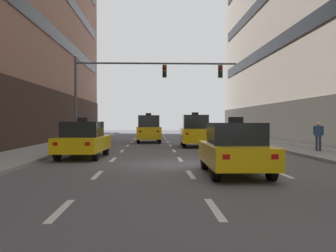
{
  "coord_description": "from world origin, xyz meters",
  "views": [
    {
      "loc": [
        -1.21,
        -15.65,
        1.74
      ],
      "look_at": [
        0.32,
        24.63,
        1.22
      ],
      "focal_mm": 41.92,
      "sensor_mm": 36.0,
      "label": 1
    }
  ],
  "objects_px": {
    "taxi_driving_1": "(195,131)",
    "traffic_signal_0": "(136,80)",
    "taxi_driving_2": "(235,149)",
    "pedestrian_0": "(318,134)",
    "taxi_driving_3": "(83,140)",
    "taxi_driving_0": "(148,129)",
    "pedestrian_1": "(261,129)"
  },
  "relations": [
    {
      "from": "taxi_driving_1",
      "to": "traffic_signal_0",
      "type": "bearing_deg",
      "value": 177.45
    },
    {
      "from": "taxi_driving_2",
      "to": "pedestrian_0",
      "type": "distance_m",
      "value": 10.1
    },
    {
      "from": "taxi_driving_2",
      "to": "traffic_signal_0",
      "type": "xyz_separation_m",
      "value": [
        -3.82,
        14.02,
        3.66
      ]
    },
    {
      "from": "taxi_driving_2",
      "to": "taxi_driving_3",
      "type": "xyz_separation_m",
      "value": [
        -5.92,
        5.95,
        0.01
      ]
    },
    {
      "from": "taxi_driving_0",
      "to": "taxi_driving_2",
      "type": "distance_m",
      "value": 19.3
    },
    {
      "from": "taxi_driving_0",
      "to": "taxi_driving_1",
      "type": "distance_m",
      "value": 6.13
    },
    {
      "from": "taxi_driving_0",
      "to": "pedestrian_0",
      "type": "height_order",
      "value": "taxi_driving_0"
    },
    {
      "from": "taxi_driving_0",
      "to": "pedestrian_1",
      "type": "height_order",
      "value": "taxi_driving_0"
    },
    {
      "from": "taxi_driving_1",
      "to": "taxi_driving_2",
      "type": "relative_size",
      "value": 0.99
    },
    {
      "from": "taxi_driving_0",
      "to": "taxi_driving_2",
      "type": "height_order",
      "value": "taxi_driving_0"
    },
    {
      "from": "taxi_driving_2",
      "to": "taxi_driving_3",
      "type": "distance_m",
      "value": 8.39
    },
    {
      "from": "pedestrian_0",
      "to": "taxi_driving_1",
      "type": "bearing_deg",
      "value": 135.61
    },
    {
      "from": "taxi_driving_3",
      "to": "traffic_signal_0",
      "type": "height_order",
      "value": "traffic_signal_0"
    },
    {
      "from": "taxi_driving_2",
      "to": "pedestrian_1",
      "type": "height_order",
      "value": "taxi_driving_2"
    },
    {
      "from": "taxi_driving_1",
      "to": "taxi_driving_3",
      "type": "xyz_separation_m",
      "value": [
        -6.12,
        -7.89,
        -0.22
      ]
    },
    {
      "from": "taxi_driving_0",
      "to": "taxi_driving_3",
      "type": "relative_size",
      "value": 0.99
    },
    {
      "from": "taxi_driving_0",
      "to": "taxi_driving_1",
      "type": "bearing_deg",
      "value": -58.34
    },
    {
      "from": "taxi_driving_0",
      "to": "pedestrian_0",
      "type": "relative_size",
      "value": 2.98
    },
    {
      "from": "taxi_driving_3",
      "to": "taxi_driving_0",
      "type": "bearing_deg",
      "value": 77.52
    },
    {
      "from": "taxi_driving_2",
      "to": "pedestrian_1",
      "type": "relative_size",
      "value": 3.0
    },
    {
      "from": "pedestrian_0",
      "to": "traffic_signal_0",
      "type": "bearing_deg",
      "value": 148.92
    },
    {
      "from": "traffic_signal_0",
      "to": "taxi_driving_0",
      "type": "bearing_deg",
      "value": 80.93
    },
    {
      "from": "taxi_driving_2",
      "to": "pedestrian_0",
      "type": "relative_size",
      "value": 2.94
    },
    {
      "from": "traffic_signal_0",
      "to": "pedestrian_1",
      "type": "relative_size",
      "value": 7.29
    },
    {
      "from": "taxi_driving_0",
      "to": "pedestrian_1",
      "type": "bearing_deg",
      "value": 11.59
    },
    {
      "from": "pedestrian_1",
      "to": "pedestrian_0",
      "type": "bearing_deg",
      "value": -92.53
    },
    {
      "from": "taxi_driving_3",
      "to": "traffic_signal_0",
      "type": "xyz_separation_m",
      "value": [
        2.1,
        8.07,
        3.65
      ]
    },
    {
      "from": "taxi_driving_3",
      "to": "pedestrian_1",
      "type": "distance_m",
      "value": 19.72
    },
    {
      "from": "taxi_driving_1",
      "to": "pedestrian_0",
      "type": "xyz_separation_m",
      "value": [
        5.97,
        -5.84,
        -0.04
      ]
    },
    {
      "from": "taxi_driving_1",
      "to": "pedestrian_1",
      "type": "xyz_separation_m",
      "value": [
        6.55,
        7.22,
        -0.07
      ]
    },
    {
      "from": "taxi_driving_3",
      "to": "pedestrian_1",
      "type": "xyz_separation_m",
      "value": [
        12.67,
        15.11,
        0.16
      ]
    },
    {
      "from": "taxi_driving_1",
      "to": "taxi_driving_3",
      "type": "height_order",
      "value": "taxi_driving_1"
    }
  ]
}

